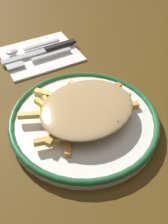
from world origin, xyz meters
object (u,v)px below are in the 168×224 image
object	(u,v)px
fries_heap	(86,109)
fork	(39,58)
plate	(84,121)
knife	(46,49)
napkin	(40,54)
spoon	(24,49)

from	to	relation	value
fries_heap	fork	distance (m)	0.25
plate	knife	bearing A→B (deg)	-5.53
plate	napkin	world-z (taller)	plate
plate	spoon	size ratio (longest dim) A/B	1.98
spoon	napkin	bearing A→B (deg)	-127.07
napkin	fork	world-z (taller)	fork
knife	fries_heap	bearing A→B (deg)	175.31
plate	knife	xyz separation A→B (m)	(0.28, -0.03, -0.00)
fork	knife	distance (m)	0.04
napkin	spoon	xyz separation A→B (m)	(0.03, 0.03, 0.01)
fries_heap	fork	xyz separation A→B (m)	(0.25, 0.01, -0.03)
knife	plate	bearing A→B (deg)	174.47
plate	fries_heap	size ratio (longest dim) A/B	1.27
plate	spoon	distance (m)	0.31
fries_heap	fork	world-z (taller)	fries_heap
fork	fries_heap	bearing A→B (deg)	-178.11
spoon	fork	bearing A→B (deg)	-157.55
napkin	knife	distance (m)	0.02
knife	spoon	xyz separation A→B (m)	(0.03, 0.05, 0.00)
fork	knife	size ratio (longest dim) A/B	0.84
fries_heap	napkin	xyz separation A→B (m)	(0.28, -0.00, -0.04)
fries_heap	fork	size ratio (longest dim) A/B	1.35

